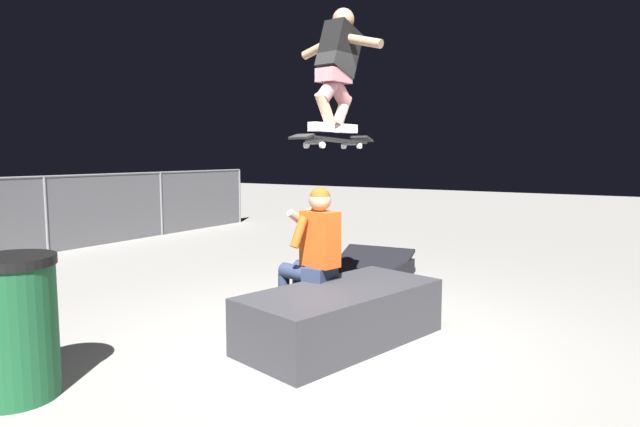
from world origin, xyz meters
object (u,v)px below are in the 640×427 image
object	(u,v)px
ledge_box_main	(341,315)
skater_airborne	(338,64)
skateboard	(334,140)
person_sitting_on_ledge	(312,250)
kicker_ramp	(367,272)
trash_bin	(14,327)

from	to	relation	value
ledge_box_main	skater_airborne	size ratio (longest dim) A/B	1.59
ledge_box_main	skateboard	world-z (taller)	skateboard
person_sitting_on_ledge	skateboard	xyz separation A→B (m)	(0.17, -0.13, 1.00)
ledge_box_main	skateboard	distance (m)	1.57
skater_airborne	person_sitting_on_ledge	bearing A→B (deg)	149.27
ledge_box_main	skater_airborne	bearing A→B (deg)	34.10
kicker_ramp	skateboard	bearing A→B (deg)	-162.25
person_sitting_on_ledge	trash_bin	world-z (taller)	person_sitting_on_ledge
ledge_box_main	skateboard	bearing A→B (deg)	38.46
ledge_box_main	skateboard	xyz separation A→B (m)	(0.38, 0.30, 1.49)
ledge_box_main	trash_bin	distance (m)	2.43
skateboard	trash_bin	xyz separation A→B (m)	(-2.42, 1.00, -1.25)
person_sitting_on_ledge	skater_airborne	size ratio (longest dim) A/B	1.17
skateboard	skater_airborne	xyz separation A→B (m)	(0.06, -0.01, 0.69)
person_sitting_on_ledge	skater_airborne	xyz separation A→B (m)	(0.23, -0.13, 1.69)
skater_airborne	kicker_ramp	bearing A→B (deg)	18.43
trash_bin	skater_airborne	bearing A→B (deg)	-22.17
skateboard	kicker_ramp	world-z (taller)	skateboard
person_sitting_on_ledge	skater_airborne	distance (m)	1.71
skateboard	trash_bin	size ratio (longest dim) A/B	1.10
trash_bin	ledge_box_main	bearing A→B (deg)	-32.70
person_sitting_on_ledge	skateboard	bearing A→B (deg)	-36.84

